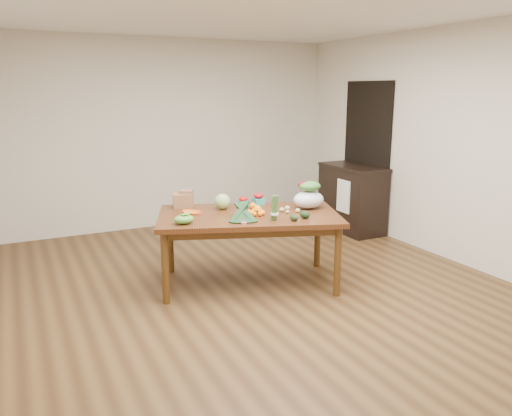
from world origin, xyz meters
name	(u,v)px	position (x,y,z in m)	size (l,w,h in m)	color
floor	(262,295)	(0.00, 0.00, 0.00)	(6.00, 6.00, 0.00)	brown
ceiling	(263,4)	(0.00, 0.00, 2.70)	(5.00, 6.00, 0.02)	white
room_walls	(263,159)	(0.00, 0.00, 1.35)	(5.02, 6.02, 2.70)	beige
dining_table	(249,249)	(0.02, 0.35, 0.38)	(1.82, 1.01, 0.75)	#542D13
doorway_dark	(366,156)	(2.48, 1.60, 1.05)	(0.02, 1.00, 2.10)	black
cabinet	(352,198)	(2.22, 1.54, 0.47)	(0.52, 1.02, 0.94)	black
dish_towel	(343,196)	(1.96, 1.40, 0.55)	(0.02, 0.28, 0.45)	white
paper_bag	(182,199)	(-0.50, 0.91, 0.84)	(0.26, 0.22, 0.18)	brown
cabbage	(222,202)	(-0.14, 0.65, 0.83)	(0.16, 0.16, 0.16)	#9CBE6D
strawberry_basket_a	(243,203)	(0.09, 0.65, 0.79)	(0.10, 0.10, 0.09)	#B1120B
strawberry_basket_b	(258,200)	(0.29, 0.68, 0.80)	(0.11, 0.11, 0.10)	#B40C1D
orange_a	(243,206)	(0.03, 0.53, 0.79)	(0.08, 0.08, 0.08)	orange
orange_b	(253,206)	(0.13, 0.49, 0.79)	(0.08, 0.08, 0.08)	orange
orange_c	(258,209)	(0.12, 0.35, 0.79)	(0.08, 0.08, 0.08)	#FFA00F
mandarin_cluster	(256,211)	(0.07, 0.28, 0.79)	(0.18, 0.18, 0.08)	orange
carrots	(194,212)	(-0.48, 0.62, 0.76)	(0.22, 0.19, 0.03)	orange
snap_pea_bag	(184,219)	(-0.70, 0.27, 0.79)	(0.20, 0.15, 0.09)	#519D35
kale_bunch	(243,213)	(-0.16, 0.10, 0.83)	(0.32, 0.40, 0.16)	black
asparagus_bundle	(275,208)	(0.13, 0.00, 0.88)	(0.08, 0.08, 0.25)	#4B873E
potato_a	(282,210)	(0.36, 0.27, 0.77)	(0.06, 0.05, 0.05)	tan
potato_b	(288,212)	(0.38, 0.18, 0.77)	(0.04, 0.04, 0.04)	tan
potato_c	(287,208)	(0.44, 0.30, 0.78)	(0.06, 0.05, 0.05)	tan
potato_d	(276,208)	(0.34, 0.37, 0.77)	(0.05, 0.05, 0.04)	tan
potato_e	(298,211)	(0.49, 0.18, 0.77)	(0.05, 0.04, 0.04)	#D9AE7D
avocado_a	(294,218)	(0.29, -0.10, 0.78)	(0.06, 0.10, 0.06)	black
avocado_b	(305,215)	(0.43, -0.06, 0.79)	(0.08, 0.11, 0.08)	black
salad_bag	(309,196)	(0.69, 0.29, 0.88)	(0.34, 0.26, 0.26)	silver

